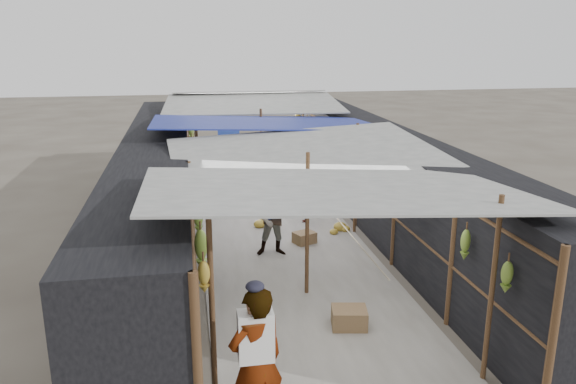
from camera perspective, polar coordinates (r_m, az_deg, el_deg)
aisle_slab at (r=13.49m, az=-1.24°, el=-3.83°), size 3.60×16.00×0.02m
stall_left at (r=13.03m, az=-13.07°, el=0.29°), size 1.40×15.00×2.30m
stall_right at (r=13.83m, az=9.85°, el=1.35°), size 1.40×15.00×2.30m
crate_near at (r=12.58m, az=1.68°, el=-4.70°), size 0.56×0.51×0.27m
crate_mid at (r=9.18m, az=6.23°, el=-12.63°), size 0.62×0.53×0.33m
crate_back at (r=15.39m, az=-4.38°, el=-0.86°), size 0.56×0.50×0.30m
black_basin at (r=16.35m, az=3.13°, el=-0.05°), size 0.65×0.65×0.20m
vendor_elderly at (r=6.64m, az=-3.25°, el=-16.88°), size 0.79×0.65×1.85m
shopper_blue at (r=11.74m, az=-1.33°, el=-2.71°), size 0.86×0.71×1.62m
vendor_seated at (r=13.91m, az=1.64°, el=-1.31°), size 0.46×0.65×0.91m
market_canopy at (r=13.25m, az=-1.41°, el=6.52°), size 5.62×15.20×2.77m
hanging_bananas at (r=13.40m, az=-1.58°, el=3.49°), size 3.96×13.93×0.85m
floor_bananas at (r=15.49m, az=-2.10°, el=-0.76°), size 3.79×5.11×0.29m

